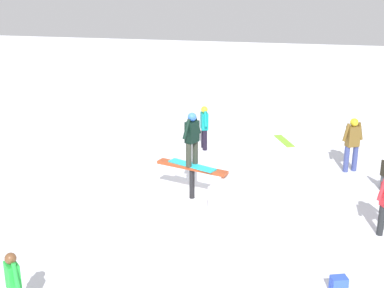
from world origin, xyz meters
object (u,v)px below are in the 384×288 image
object	(u,v)px
rail_feature	(192,172)
bystander_teal	(204,125)
bystander_brown	(352,142)
loose_snowboard_lime	(284,141)
backpack_on_snow	(339,285)
main_rider_on_rail	(192,139)
bystander_green	(14,284)

from	to	relation	value
rail_feature	bystander_teal	size ratio (longest dim) A/B	1.35
bystander_brown	loose_snowboard_lime	world-z (taller)	bystander_brown
loose_snowboard_lime	backpack_on_snow	xyz separation A→B (m)	(-1.35, 9.01, 0.16)
bystander_teal	main_rider_on_rail	bearing A→B (deg)	164.45
rail_feature	bystander_brown	xyz separation A→B (m)	(-4.25, -2.84, 0.17)
rail_feature	main_rider_on_rail	distance (m)	0.88
bystander_green	backpack_on_snow	distance (m)	5.88
loose_snowboard_lime	bystander_green	bearing A→B (deg)	136.41
bystander_green	backpack_on_snow	xyz separation A→B (m)	(-5.50, -1.98, -0.58)
rail_feature	backpack_on_snow	bearing A→B (deg)	152.00
backpack_on_snow	bystander_brown	bearing A→B (deg)	64.94
bystander_green	backpack_on_snow	size ratio (longest dim) A/B	3.94
bystander_green	loose_snowboard_lime	world-z (taller)	bystander_green
bystander_green	backpack_on_snow	bearing A→B (deg)	-116.97
bystander_teal	bystander_green	bearing A→B (deg)	149.74
main_rider_on_rail	bystander_brown	size ratio (longest dim) A/B	0.87
rail_feature	bystander_teal	world-z (taller)	bystander_teal
rail_feature	loose_snowboard_lime	xyz separation A→B (m)	(-2.21, -5.33, -0.74)
bystander_green	bystander_brown	world-z (taller)	bystander_brown
bystander_green	bystander_brown	bearing A→B (deg)	-82.79
loose_snowboard_lime	backpack_on_snow	size ratio (longest dim) A/B	3.93
rail_feature	loose_snowboard_lime	distance (m)	5.82
rail_feature	backpack_on_snow	xyz separation A→B (m)	(-3.57, 3.69, -0.58)
rail_feature	loose_snowboard_lime	bearing A→B (deg)	-94.61
backpack_on_snow	rail_feature	bearing A→B (deg)	114.94
main_rider_on_rail	backpack_on_snow	bearing A→B (deg)	159.05
bystander_brown	loose_snowboard_lime	bearing A→B (deg)	100.74
bystander_brown	loose_snowboard_lime	size ratio (longest dim) A/B	1.23
bystander_teal	loose_snowboard_lime	size ratio (longest dim) A/B	1.10
backpack_on_snow	bystander_teal	bearing A→B (deg)	98.19
rail_feature	main_rider_on_rail	xyz separation A→B (m)	(0.00, 0.00, 0.88)
main_rider_on_rail	bystander_green	distance (m)	6.06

